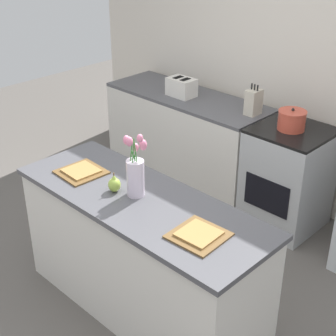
{
  "coord_description": "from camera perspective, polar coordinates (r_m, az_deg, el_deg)",
  "views": [
    {
      "loc": [
        2.05,
        -1.85,
        2.55
      ],
      "look_at": [
        0.0,
        0.25,
        1.01
      ],
      "focal_mm": 55.0,
      "sensor_mm": 36.0,
      "label": 1
    }
  ],
  "objects": [
    {
      "name": "stove_range",
      "position": [
        4.48,
        13.09,
        -1.07
      ],
      "size": [
        0.6,
        0.61,
        0.89
      ],
      "color": "#B2B5B7",
      "rests_on": "ground_plane"
    },
    {
      "name": "plate_setting_right",
      "position": [
        2.87,
        3.42,
        -7.41
      ],
      "size": [
        0.3,
        0.3,
        0.02
      ],
      "color": "brown",
      "rests_on": "kitchen_island"
    },
    {
      "name": "plate_setting_left",
      "position": [
        3.55,
        -9.59,
        -0.4
      ],
      "size": [
        0.3,
        0.3,
        0.02
      ],
      "color": "brown",
      "rests_on": "kitchen_island"
    },
    {
      "name": "flower_vase",
      "position": [
        3.18,
        -3.62,
        -0.56
      ],
      "size": [
        0.12,
        0.14,
        0.43
      ],
      "color": "silver",
      "rests_on": "kitchen_island"
    },
    {
      "name": "kitchen_island",
      "position": [
        3.47,
        -2.93,
        -9.67
      ],
      "size": [
        1.8,
        0.66,
        0.89
      ],
      "color": "silver",
      "rests_on": "ground_plane"
    },
    {
      "name": "pear_figurine",
      "position": [
        3.28,
        -5.97,
        -1.77
      ],
      "size": [
        0.08,
        0.08,
        0.13
      ],
      "color": "#9EBC47",
      "rests_on": "kitchen_island"
    },
    {
      "name": "back_wall",
      "position": [
        4.52,
        16.02,
        11.25
      ],
      "size": [
        5.2,
        0.08,
        2.7
      ],
      "color": "silver",
      "rests_on": "ground_plane"
    },
    {
      "name": "ground_plane",
      "position": [
        3.75,
        -2.76,
        -15.1
      ],
      "size": [
        10.0,
        10.0,
        0.0
      ],
      "primitive_type": "plane",
      "color": "#59544F"
    },
    {
      "name": "cooking_pot",
      "position": [
        4.26,
        13.56,
        5.18
      ],
      "size": [
        0.23,
        0.23,
        0.18
      ],
      "color": "#CC4C38",
      "rests_on": "stove_range"
    },
    {
      "name": "toaster",
      "position": [
        4.89,
        1.51,
        8.95
      ],
      "size": [
        0.28,
        0.18,
        0.17
      ],
      "color": "silver",
      "rests_on": "back_counter"
    },
    {
      "name": "back_counter",
      "position": [
        5.09,
        2.09,
        3.3
      ],
      "size": [
        1.68,
        0.6,
        0.89
      ],
      "color": "silver",
      "rests_on": "ground_plane"
    },
    {
      "name": "knife_block",
      "position": [
        4.5,
        9.45,
        7.21
      ],
      "size": [
        0.1,
        0.14,
        0.27
      ],
      "color": "beige",
      "rests_on": "back_counter"
    }
  ]
}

